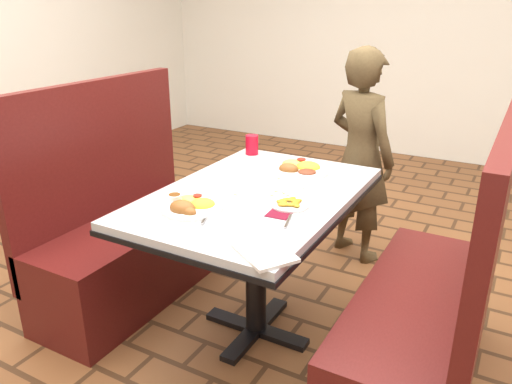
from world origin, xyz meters
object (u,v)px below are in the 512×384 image
booth_bench_left (130,238)px  booth_bench_right (428,322)px  dining_table (256,212)px  plantain_plate (290,204)px  red_tumbler (252,145)px  diner_person (361,156)px  near_dinner_plate (190,203)px  far_dinner_plate (300,166)px

booth_bench_left → booth_bench_right: bearing=0.0°
dining_table → booth_bench_left: bearing=180.0°
dining_table → plantain_plate: size_ratio=7.42×
red_tumbler → booth_bench_left: bearing=-133.7°
booth_bench_left → diner_person: 1.46m
booth_bench_left → near_dinner_plate: booth_bench_left is taller
booth_bench_left → far_dinner_plate: (0.85, 0.36, 0.45)m
booth_bench_left → far_dinner_plate: bearing=23.1°
booth_bench_right → far_dinner_plate: bearing=154.1°
booth_bench_left → diner_person: size_ratio=0.91×
near_dinner_plate → booth_bench_right: bearing=18.1°
plantain_plate → red_tumbler: red_tumbler is taller
dining_table → diner_person: 1.06m
diner_person → far_dinner_plate: (-0.10, -0.69, 0.12)m
plantain_plate → dining_table: bearing=159.6°
booth_bench_right → plantain_plate: size_ratio=7.35×
dining_table → diner_person: (0.15, 1.05, 0.01)m
dining_table → near_dinner_plate: size_ratio=4.72×
dining_table → red_tumbler: bearing=121.2°
near_dinner_plate → red_tumbler: red_tumbler is taller
far_dinner_plate → diner_person: bearing=81.6°
booth_bench_left → booth_bench_right: size_ratio=1.00×
booth_bench_right → booth_bench_left: bearing=180.0°
booth_bench_right → near_dinner_plate: (-0.94, -0.31, 0.45)m
far_dinner_plate → near_dinner_plate: bearing=-105.7°
booth_bench_left → booth_bench_right: 1.60m
booth_bench_left → plantain_plate: (1.00, -0.08, 0.43)m
dining_table → plantain_plate: plantain_plate is taller
dining_table → near_dinner_plate: 0.36m
far_dinner_plate → red_tumbler: 0.39m
booth_bench_right → red_tumbler: 1.31m
booth_bench_right → near_dinner_plate: bearing=-161.9°
booth_bench_left → red_tumbler: bearing=46.3°
booth_bench_left → far_dinner_plate: booth_bench_left is taller
booth_bench_left → plantain_plate: booth_bench_left is taller
dining_table → far_dinner_plate: far_dinner_plate is taller
far_dinner_plate → red_tumbler: red_tumbler is taller
dining_table → near_dinner_plate: bearing=-114.3°
booth_bench_right → diner_person: (-0.65, 1.05, 0.33)m
diner_person → near_dinner_plate: bearing=102.9°
dining_table → far_dinner_plate: size_ratio=4.02×
far_dinner_plate → plantain_plate: 0.46m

